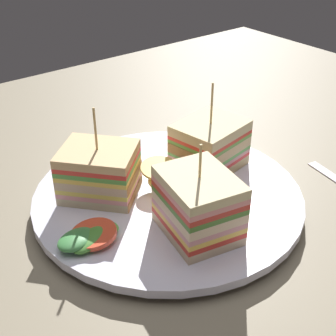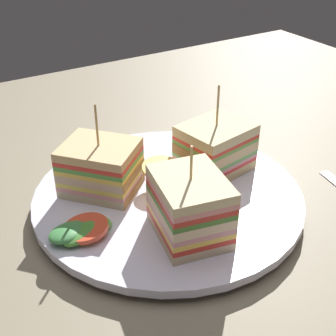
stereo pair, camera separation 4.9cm
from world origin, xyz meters
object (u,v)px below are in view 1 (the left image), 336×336
(plate, at_px, (168,197))
(sandwich_wedge_0, at_px, (100,172))
(chip_pile, at_px, (168,179))
(sandwich_wedge_2, at_px, (209,145))
(sandwich_wedge_1, at_px, (198,205))

(plate, height_order, sandwich_wedge_0, sandwich_wedge_0)
(plate, relative_size, chip_pile, 4.14)
(plate, xyz_separation_m, sandwich_wedge_2, (0.07, 0.01, 0.03))
(sandwich_wedge_0, bearing_deg, sandwich_wedge_2, 35.40)
(plate, height_order, sandwich_wedge_2, sandwich_wedge_2)
(sandwich_wedge_1, height_order, chip_pile, sandwich_wedge_1)
(chip_pile, bearing_deg, plate, -129.03)
(sandwich_wedge_0, xyz_separation_m, sandwich_wedge_2, (0.13, -0.03, 0.00))
(sandwich_wedge_1, bearing_deg, plate, -3.47)
(plate, xyz_separation_m, sandwich_wedge_0, (-0.06, 0.04, 0.03))
(sandwich_wedge_1, xyz_separation_m, sandwich_wedge_2, (0.09, 0.08, -0.00))
(sandwich_wedge_2, xyz_separation_m, chip_pile, (-0.07, -0.01, -0.01))
(plate, relative_size, sandwich_wedge_1, 3.05)
(sandwich_wedge_0, bearing_deg, chip_pile, 15.52)
(plate, bearing_deg, sandwich_wedge_2, 10.47)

